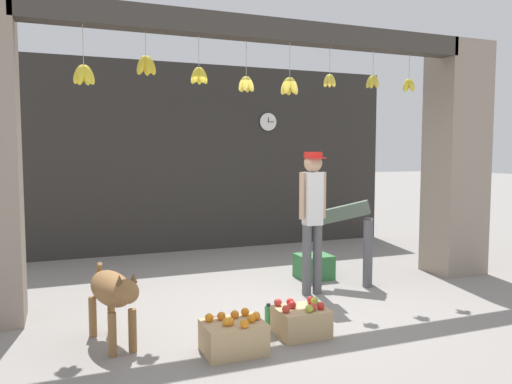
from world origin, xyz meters
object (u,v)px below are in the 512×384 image
at_px(fruit_crate_apples, 301,320).
at_px(water_bottle, 268,317).
at_px(shopkeeper, 313,210).
at_px(worker_stooping, 349,227).
at_px(fruit_crate_oranges, 234,336).
at_px(dog, 113,292).
at_px(wall_clock, 268,122).
at_px(produce_box_green, 314,266).

bearing_deg(fruit_crate_apples, water_bottle, 130.27).
height_order(shopkeeper, fruit_crate_apples, shopkeeper).
height_order(worker_stooping, fruit_crate_oranges, worker_stooping).
xyz_separation_m(dog, wall_clock, (3.09, 3.87, 1.75)).
height_order(worker_stooping, wall_clock, wall_clock).
xyz_separation_m(shopkeeper, worker_stooping, (0.64, 0.22, -0.26)).
bearing_deg(worker_stooping, water_bottle, 163.35).
height_order(produce_box_green, wall_clock, wall_clock).
bearing_deg(fruit_crate_oranges, worker_stooping, 36.34).
xyz_separation_m(shopkeeper, fruit_crate_apples, (-0.72, -1.16, -0.87)).
xyz_separation_m(dog, water_bottle, (1.42, -0.12, -0.37)).
bearing_deg(wall_clock, shopkeeper, -103.21).
bearing_deg(dog, fruit_crate_oranges, 47.63).
bearing_deg(worker_stooping, wall_clock, 36.43).
relative_size(fruit_crate_oranges, fruit_crate_apples, 1.12).
distance_m(worker_stooping, fruit_crate_oranges, 2.65).
bearing_deg(worker_stooping, shopkeeper, 147.17).
distance_m(shopkeeper, worker_stooping, 0.73).
xyz_separation_m(dog, produce_box_green, (2.74, 1.44, -0.32)).
bearing_deg(worker_stooping, dog, 146.53).
bearing_deg(fruit_crate_apples, fruit_crate_oranges, -168.21).
relative_size(shopkeeper, fruit_crate_apples, 3.71).
height_order(dog, worker_stooping, worker_stooping).
xyz_separation_m(fruit_crate_oranges, wall_clock, (2.16, 4.39, 2.09)).
bearing_deg(dog, water_bottle, 72.36).
bearing_deg(wall_clock, dog, -128.63).
distance_m(shopkeeper, wall_clock, 3.40).
xyz_separation_m(dog, shopkeeper, (2.37, 0.78, 0.53)).
height_order(shopkeeper, water_bottle, shopkeeper).
bearing_deg(fruit_crate_oranges, wall_clock, 63.81).
relative_size(dog, worker_stooping, 0.94).
distance_m(fruit_crate_oranges, wall_clock, 5.32).
height_order(shopkeeper, wall_clock, wall_clock).
xyz_separation_m(fruit_crate_oranges, produce_box_green, (1.81, 1.96, 0.02)).
bearing_deg(water_bottle, dog, 175.30).
distance_m(dog, water_bottle, 1.48).
relative_size(fruit_crate_apples, produce_box_green, 1.05).
relative_size(dog, fruit_crate_oranges, 2.04).
bearing_deg(shopkeeper, worker_stooping, -159.12).
xyz_separation_m(produce_box_green, water_bottle, (-1.32, -1.56, -0.04)).
xyz_separation_m(fruit_crate_apples, water_bottle, (-0.22, 0.26, -0.02)).
height_order(dog, produce_box_green, dog).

